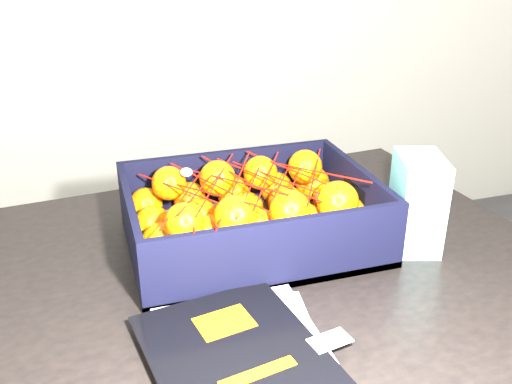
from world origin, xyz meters
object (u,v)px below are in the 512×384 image
object	(u,v)px
produce_crate	(251,224)
retail_carton	(417,202)
table	(207,329)
magazine_stack	(244,361)

from	to	relation	value
produce_crate	retail_carton	xyz separation A→B (m)	(0.27, -0.10, 0.05)
table	retail_carton	size ratio (longest dim) A/B	7.69
magazine_stack	produce_crate	xyz separation A→B (m)	(0.10, 0.30, 0.03)
magazine_stack	table	bearing A→B (deg)	91.23
table	magazine_stack	world-z (taller)	magazine_stack
magazine_stack	retail_carton	size ratio (longest dim) A/B	1.87
retail_carton	table	bearing A→B (deg)	-162.81
retail_carton	magazine_stack	bearing A→B (deg)	-133.13
table	magazine_stack	distance (m)	0.24
produce_crate	magazine_stack	bearing A→B (deg)	-108.58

